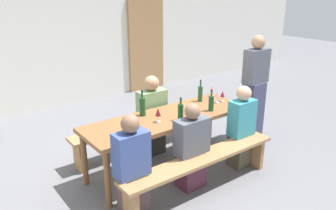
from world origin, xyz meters
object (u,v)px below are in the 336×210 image
(bench_near, at_px, (202,164))
(seated_guest_far_0, at_px, (152,117))
(wine_bottle_2, at_px, (181,112))
(wine_bottle_1, at_px, (211,103))
(wooden_door, at_px, (146,44))
(seated_guest_near_1, at_px, (192,149))
(wine_bottle_3, at_px, (142,106))
(wine_glass_3, at_px, (223,94))
(wine_glass_0, at_px, (212,88))
(bench_far, at_px, (141,128))
(seated_guest_near_2, at_px, (241,129))
(wine_bottle_0, at_px, (200,93))
(standing_host, at_px, (254,90))
(tasting_table, at_px, (168,122))
(wine_glass_1, at_px, (158,112))
(wine_glass_2, at_px, (218,94))
(seated_guest_near_0, at_px, (132,168))

(bench_near, relative_size, seated_guest_far_0, 1.85)
(wine_bottle_2, bearing_deg, wine_bottle_1, 2.24)
(wooden_door, xyz_separation_m, seated_guest_near_1, (-1.86, -3.76, -0.55))
(seated_guest_near_1, relative_size, seated_guest_far_0, 0.92)
(wine_bottle_3, relative_size, seated_guest_far_0, 0.29)
(wooden_door, height_order, wine_glass_3, wooden_door)
(wine_glass_0, bearing_deg, wine_bottle_2, -154.72)
(bench_far, distance_m, wine_glass_0, 1.21)
(wine_bottle_2, bearing_deg, wine_glass_3, 12.21)
(bench_near, height_order, wine_bottle_1, wine_bottle_1)
(seated_guest_near_2, bearing_deg, wine_bottle_2, 68.87)
(bench_far, xyz_separation_m, seated_guest_far_0, (0.10, -0.15, 0.19))
(seated_guest_near_1, bearing_deg, wine_bottle_3, 16.07)
(wine_bottle_0, xyz_separation_m, wine_glass_3, (0.25, -0.20, -0.01))
(wine_bottle_2, distance_m, standing_host, 1.63)
(wine_glass_0, height_order, seated_guest_far_0, seated_guest_far_0)
(bench_near, bearing_deg, tasting_table, 90.00)
(seated_guest_near_2, xyz_separation_m, standing_host, (0.83, 0.50, 0.26))
(bench_near, relative_size, wine_bottle_1, 7.39)
(wine_glass_3, relative_size, seated_guest_far_0, 0.13)
(seated_guest_far_0, bearing_deg, bench_near, -4.88)
(wine_glass_0, bearing_deg, wine_bottle_0, -167.74)
(standing_host, bearing_deg, wine_glass_3, -0.53)
(wine_glass_0, xyz_separation_m, seated_guest_near_2, (-0.20, -0.77, -0.34))
(seated_guest_near_2, relative_size, standing_host, 0.69)
(bench_near, bearing_deg, wine_glass_1, 110.68)
(wine_bottle_0, bearing_deg, seated_guest_near_1, -137.12)
(standing_host, bearing_deg, wooden_door, -92.96)
(standing_host, bearing_deg, seated_guest_near_2, 30.91)
(wine_bottle_1, relative_size, wine_bottle_3, 0.86)
(bench_near, bearing_deg, wine_glass_2, 37.02)
(wine_bottle_3, xyz_separation_m, wine_glass_3, (1.21, -0.22, -0.02))
(tasting_table, relative_size, seated_guest_far_0, 1.94)
(bench_near, height_order, bench_far, same)
(seated_guest_near_2, bearing_deg, standing_host, -59.09)
(wine_glass_1, xyz_separation_m, seated_guest_near_1, (0.18, -0.42, -0.38))
(wine_bottle_0, bearing_deg, wine_glass_2, -51.38)
(bench_far, distance_m, seated_guest_near_2, 1.44)
(seated_guest_near_0, bearing_deg, tasting_table, -59.15)
(wine_bottle_1, bearing_deg, seated_guest_near_0, -167.18)
(seated_guest_near_0, bearing_deg, wine_glass_3, -74.51)
(seated_guest_near_2, bearing_deg, wine_glass_3, -15.87)
(bench_near, bearing_deg, bench_far, 90.00)
(wooden_door, relative_size, wine_glass_2, 12.40)
(bench_far, relative_size, wine_bottle_0, 6.78)
(tasting_table, distance_m, seated_guest_near_2, 0.98)
(seated_guest_near_1, bearing_deg, bench_far, -1.76)
(tasting_table, bearing_deg, standing_host, -0.40)
(bench_far, bearing_deg, wine_bottle_2, -87.48)
(standing_host, bearing_deg, bench_near, 21.37)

